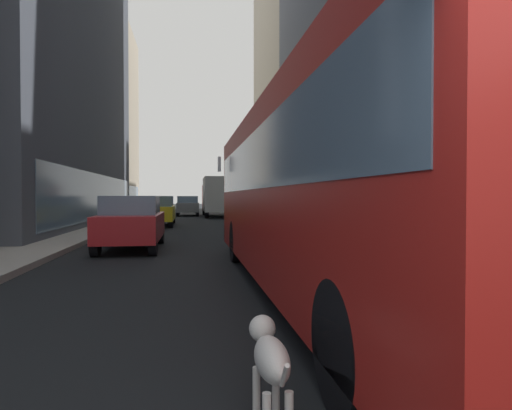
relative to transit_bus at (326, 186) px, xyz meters
name	(u,v)px	position (x,y,z in m)	size (l,w,h in m)	color
ground_plane	(203,217)	(-1.20, 28.10, -1.78)	(120.00, 120.00, 0.00)	black
sidewalk_left	(129,216)	(-6.90, 28.10, -1.70)	(2.40, 110.00, 0.15)	#9E9991
sidewalk_right	(274,215)	(4.50, 28.10, -1.70)	(2.40, 110.00, 0.15)	gray
building_left_far	(86,113)	(-13.10, 42.55, 8.67)	(8.63, 21.10, 20.92)	#A0937F
building_right_far	(304,87)	(10.70, 42.16, 12.18)	(8.56, 21.19, 27.94)	#B2A893
transit_bus	(326,186)	(0.00, 0.00, 0.00)	(2.78, 11.53, 3.05)	red
car_red_coupe	(132,222)	(-4.00, 6.58, -0.96)	(1.70, 4.13, 1.62)	red
car_yellow_taxi	(157,211)	(-4.00, 17.61, -0.95)	(1.80, 4.79, 1.62)	yellow
car_grey_wagon	(188,206)	(-2.40, 30.18, -0.96)	(1.79, 4.10, 1.62)	slate
box_truck	(218,196)	(0.00, 28.19, -0.11)	(2.30, 7.50, 3.05)	#A51919
dalmatian_dog	(270,358)	(-1.75, -4.33, -1.26)	(0.22, 0.96, 0.72)	white
pedestrian_with_handbag	(510,223)	(4.79, 1.69, -0.76)	(0.45, 0.34, 1.69)	#1E1E2D
pedestrian_in_coat	(476,221)	(4.58, 2.59, -0.77)	(0.34, 0.34, 1.69)	#1E1E2D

